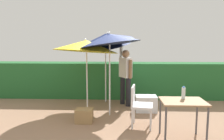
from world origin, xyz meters
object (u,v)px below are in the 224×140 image
umbrella_rainbow (86,46)px  cooler_box (146,104)px  umbrella_orange (107,38)px  person_vendor (125,73)px  chair_plastic (139,103)px  folding_table (183,106)px  umbrella_yellow (109,39)px  crate_cardboard (84,116)px  bottle_water (183,93)px

umbrella_rainbow → cooler_box: umbrella_rainbow is taller
umbrella_orange → person_vendor: bearing=-27.3°
person_vendor → chair_plastic: person_vendor is taller
cooler_box → folding_table: 1.76m
umbrella_rainbow → cooler_box: bearing=-0.8°
umbrella_yellow → crate_cardboard: bearing=-139.2°
umbrella_orange → crate_cardboard: (-0.41, -1.68, -1.78)m
person_vendor → folding_table: 2.42m
umbrella_orange → crate_cardboard: 2.48m
umbrella_rainbow → chair_plastic: 2.06m
umbrella_rainbow → folding_table: (2.05, -1.66, -1.06)m
cooler_box → crate_cardboard: (-1.50, -0.83, -0.05)m
crate_cardboard → umbrella_orange: bearing=76.2°
umbrella_orange → chair_plastic: (0.81, -1.86, -1.42)m
crate_cardboard → folding_table: size_ratio=0.48×
folding_table → cooler_box: bearing=106.2°
umbrella_orange → bottle_water: bearing=-55.6°
umbrella_rainbow → bottle_water: 2.73m
chair_plastic → bottle_water: 1.00m
chair_plastic → cooler_box: chair_plastic is taller
umbrella_yellow → chair_plastic: (0.67, -0.66, -1.38)m
person_vendor → crate_cardboard: 1.86m
cooler_box → bottle_water: 1.72m
umbrella_rainbow → chair_plastic: (1.29, -1.04, -1.21)m
umbrella_yellow → person_vendor: size_ratio=1.15×
person_vendor → chair_plastic: bearing=-80.8°
chair_plastic → folding_table: bearing=-39.0°
umbrella_yellow → bottle_water: bearing=-38.1°
umbrella_rainbow → umbrella_orange: umbrella_orange is taller
umbrella_orange → umbrella_yellow: umbrella_orange is taller
chair_plastic → cooler_box: 1.10m
umbrella_yellow → crate_cardboard: 1.88m
umbrella_rainbow → bottle_water: bearing=-36.2°
bottle_water → umbrella_rainbow: bearing=143.8°
umbrella_rainbow → person_vendor: bearing=27.0°
umbrella_yellow → folding_table: (1.43, -1.28, -1.23)m
cooler_box → crate_cardboard: size_ratio=1.42×
umbrella_rainbow → person_vendor: umbrella_rainbow is taller
umbrella_rainbow → cooler_box: size_ratio=3.61×
umbrella_rainbow → umbrella_orange: size_ratio=0.83×
umbrella_orange → cooler_box: bearing=-37.5°
umbrella_rainbow → umbrella_yellow: 0.75m
chair_plastic → bottle_water: size_ratio=3.71×
chair_plastic → crate_cardboard: (-1.22, 0.19, -0.36)m
crate_cardboard → umbrella_yellow: bearing=40.8°
umbrella_orange → umbrella_yellow: bearing=-83.3°
bottle_water → cooler_box: bearing=108.8°
umbrella_rainbow → folding_table: size_ratio=2.48×
umbrella_yellow → person_vendor: bearing=65.4°
chair_plastic → person_vendor: bearing=99.2°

